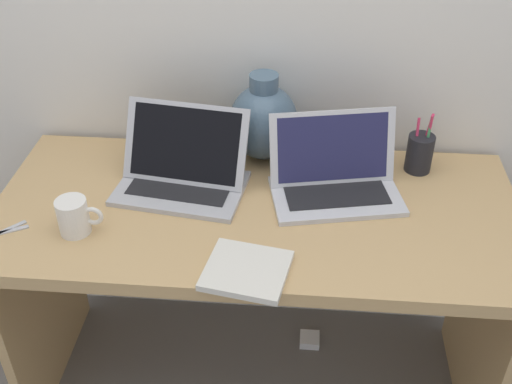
# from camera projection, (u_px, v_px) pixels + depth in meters

# --- Properties ---
(ground_plane) EXTENTS (6.00, 6.00, 0.00)m
(ground_plane) POSITION_uv_depth(u_px,v_px,m) (256.00, 380.00, 2.15)
(ground_plane) COLOR slate
(desk) EXTENTS (1.45, 0.66, 0.74)m
(desk) POSITION_uv_depth(u_px,v_px,m) (256.00, 252.00, 1.82)
(desk) COLOR tan
(desk) RESTS_ON ground
(laptop_left) EXTENTS (0.38, 0.29, 0.22)m
(laptop_left) POSITION_uv_depth(u_px,v_px,m) (183.00, 167.00, 1.77)
(laptop_left) COLOR #B2B2B7
(laptop_left) RESTS_ON desk
(laptop_right) EXTENTS (0.39, 0.29, 0.22)m
(laptop_right) POSITION_uv_depth(u_px,v_px,m) (334.00, 173.00, 1.75)
(laptop_right) COLOR silver
(laptop_right) RESTS_ON desk
(green_vase) EXTENTS (0.21, 0.21, 0.27)m
(green_vase) POSITION_uv_depth(u_px,v_px,m) (264.00, 121.00, 1.87)
(green_vase) COLOR slate
(green_vase) RESTS_ON desk
(notebook_stack) EXTENTS (0.22, 0.21, 0.02)m
(notebook_stack) POSITION_uv_depth(u_px,v_px,m) (245.00, 270.00, 1.50)
(notebook_stack) COLOR silver
(notebook_stack) RESTS_ON desk
(coffee_mug) EXTENTS (0.12, 0.08, 0.10)m
(coffee_mug) POSITION_uv_depth(u_px,v_px,m) (74.00, 216.00, 1.61)
(coffee_mug) COLOR white
(coffee_mug) RESTS_ON desk
(pen_cup) EXTENTS (0.08, 0.08, 0.19)m
(pen_cup) POSITION_uv_depth(u_px,v_px,m) (420.00, 152.00, 1.84)
(pen_cup) COLOR black
(pen_cup) RESTS_ON desk
(power_brick) EXTENTS (0.07, 0.07, 0.03)m
(power_brick) POSITION_uv_depth(u_px,v_px,m) (310.00, 340.00, 2.28)
(power_brick) COLOR white
(power_brick) RESTS_ON ground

